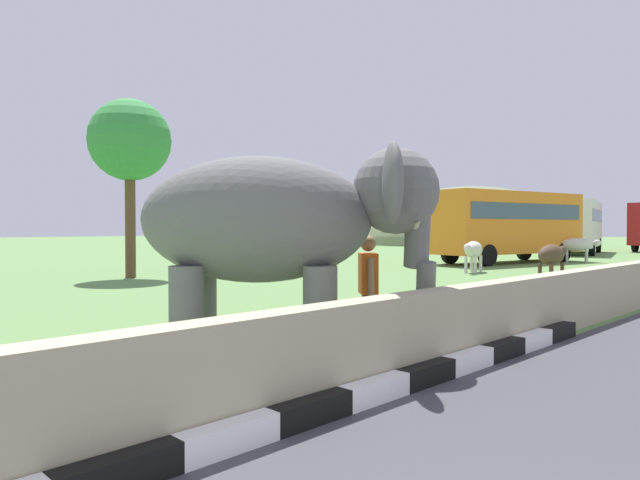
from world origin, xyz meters
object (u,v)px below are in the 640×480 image
object	(u,v)px
cow_near	(473,250)
bus_white	(577,223)
cow_far	(578,245)
person_handler	(368,286)
bus_orange	(508,221)
elephant	(284,222)
cow_mid	(552,256)

from	to	relation	value
cow_near	bus_white	bearing A→B (deg)	9.67
bus_white	cow_far	size ratio (longest dim) A/B	4.94
person_handler	bus_orange	world-z (taller)	bus_orange
elephant	bus_white	world-z (taller)	bus_white
person_handler	cow_far	distance (m)	23.83
elephant	cow_near	bearing A→B (deg)	21.00
cow_near	person_handler	bearing A→B (deg)	-155.72
elephant	cow_far	xyz separation A→B (m)	(24.33, 5.27, -0.97)
bus_white	cow_near	distance (m)	19.49
person_handler	cow_near	distance (m)	15.05
cow_near	cow_far	world-z (taller)	same
elephant	bus_orange	bearing A→B (deg)	19.50
bus_white	cow_mid	world-z (taller)	bus_white
bus_orange	cow_near	bearing A→B (deg)	-163.95
cow_near	cow_mid	size ratio (longest dim) A/B	1.02
bus_orange	cow_near	size ratio (longest dim) A/B	4.77
elephant	cow_far	world-z (taller)	elephant
bus_white	bus_orange	bearing A→B (deg)	-173.82
bus_orange	cow_near	distance (m)	7.03
person_handler	cow_near	world-z (taller)	person_handler
cow_near	cow_mid	bearing A→B (deg)	-117.23
bus_white	cow_far	bearing A→B (deg)	-159.12
cow_mid	elephant	bearing A→B (deg)	-172.16
elephant	cow_far	bearing A→B (deg)	12.22
cow_near	cow_far	size ratio (longest dim) A/B	1.02
cow_near	cow_far	distance (m)	9.42
person_handler	bus_white	bearing A→B (deg)	16.04
elephant	person_handler	world-z (taller)	elephant
elephant	cow_mid	bearing A→B (deg)	7.84
bus_orange	person_handler	bearing A→B (deg)	-158.31
elephant	cow_far	size ratio (longest dim) A/B	2.03
bus_white	elephant	bearing A→B (deg)	-165.22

